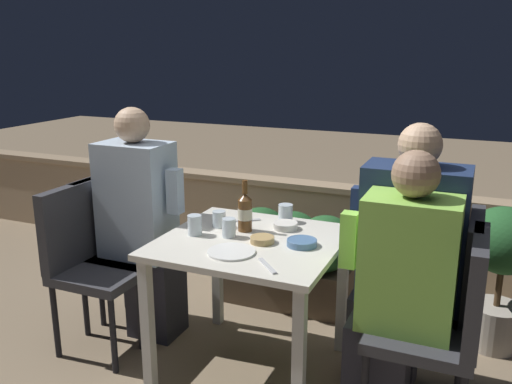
{
  "coord_description": "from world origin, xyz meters",
  "views": [
    {
      "loc": [
        0.99,
        -2.25,
        1.6
      ],
      "look_at": [
        0.0,
        0.06,
        0.92
      ],
      "focal_mm": 38.0,
      "sensor_mm": 36.0,
      "label": 1
    }
  ],
  "objects_px": {
    "potted_plant": "(502,263)",
    "person_green_blouse": "(398,292)",
    "chair_left_far": "(115,238)",
    "chair_left_near": "(88,252)",
    "person_navy_jumper": "(404,262)",
    "chair_right_near": "(447,316)",
    "chair_right_far": "(447,289)",
    "person_blue_shirt": "(143,223)",
    "beer_bottle": "(245,212)"
  },
  "relations": [
    {
      "from": "potted_plant",
      "to": "person_green_blouse",
      "type": "bearing_deg",
      "value": -116.2
    },
    {
      "from": "chair_left_far",
      "to": "person_green_blouse",
      "type": "bearing_deg",
      "value": -8.24
    },
    {
      "from": "chair_left_near",
      "to": "chair_left_far",
      "type": "xyz_separation_m",
      "value": [
        -0.01,
        0.24,
        0.0
      ]
    },
    {
      "from": "chair_left_near",
      "to": "person_navy_jumper",
      "type": "relative_size",
      "value": 0.7
    },
    {
      "from": "chair_left_near",
      "to": "chair_right_near",
      "type": "xyz_separation_m",
      "value": [
        1.82,
        0.01,
        0.0
      ]
    },
    {
      "from": "chair_right_far",
      "to": "potted_plant",
      "type": "height_order",
      "value": "chair_right_far"
    },
    {
      "from": "chair_left_near",
      "to": "chair_right_far",
      "type": "relative_size",
      "value": 1.0
    },
    {
      "from": "person_green_blouse",
      "to": "potted_plant",
      "type": "bearing_deg",
      "value": 63.8
    },
    {
      "from": "chair_right_far",
      "to": "potted_plant",
      "type": "xyz_separation_m",
      "value": [
        0.24,
        0.58,
        -0.05
      ]
    },
    {
      "from": "chair_left_near",
      "to": "person_navy_jumper",
      "type": "distance_m",
      "value": 1.63
    },
    {
      "from": "person_blue_shirt",
      "to": "chair_right_far",
      "type": "bearing_deg",
      "value": 1.04
    },
    {
      "from": "person_navy_jumper",
      "to": "beer_bottle",
      "type": "xyz_separation_m",
      "value": [
        -0.78,
        -0.05,
        0.16
      ]
    },
    {
      "from": "chair_left_near",
      "to": "person_blue_shirt",
      "type": "height_order",
      "value": "person_blue_shirt"
    },
    {
      "from": "person_green_blouse",
      "to": "potted_plant",
      "type": "xyz_separation_m",
      "value": [
        0.42,
        0.85,
        -0.12
      ]
    },
    {
      "from": "chair_left_near",
      "to": "chair_right_near",
      "type": "bearing_deg",
      "value": 0.18
    },
    {
      "from": "chair_right_far",
      "to": "potted_plant",
      "type": "distance_m",
      "value": 0.63
    },
    {
      "from": "chair_left_near",
      "to": "person_green_blouse",
      "type": "distance_m",
      "value": 1.62
    },
    {
      "from": "potted_plant",
      "to": "chair_right_near",
      "type": "bearing_deg",
      "value": -104.33
    },
    {
      "from": "beer_bottle",
      "to": "potted_plant",
      "type": "height_order",
      "value": "beer_bottle"
    },
    {
      "from": "potted_plant",
      "to": "chair_right_far",
      "type": "bearing_deg",
      "value": -112.26
    },
    {
      "from": "person_green_blouse",
      "to": "person_navy_jumper",
      "type": "bearing_deg",
      "value": 94.15
    },
    {
      "from": "person_green_blouse",
      "to": "potted_plant",
      "type": "height_order",
      "value": "person_green_blouse"
    },
    {
      "from": "person_green_blouse",
      "to": "person_navy_jumper",
      "type": "height_order",
      "value": "person_navy_jumper"
    },
    {
      "from": "chair_right_near",
      "to": "potted_plant",
      "type": "relative_size",
      "value": 1.13
    },
    {
      "from": "chair_right_far",
      "to": "person_blue_shirt",
      "type": "bearing_deg",
      "value": -178.96
    },
    {
      "from": "person_blue_shirt",
      "to": "beer_bottle",
      "type": "xyz_separation_m",
      "value": [
        0.63,
        -0.02,
        0.15
      ]
    },
    {
      "from": "chair_left_far",
      "to": "person_green_blouse",
      "type": "xyz_separation_m",
      "value": [
        1.63,
        -0.24,
        0.07
      ]
    },
    {
      "from": "person_blue_shirt",
      "to": "potted_plant",
      "type": "height_order",
      "value": "person_blue_shirt"
    },
    {
      "from": "chair_left_far",
      "to": "potted_plant",
      "type": "relative_size",
      "value": 1.13
    },
    {
      "from": "beer_bottle",
      "to": "person_blue_shirt",
      "type": "bearing_deg",
      "value": 178.25
    },
    {
      "from": "beer_bottle",
      "to": "potted_plant",
      "type": "bearing_deg",
      "value": 27.42
    },
    {
      "from": "chair_left_near",
      "to": "person_blue_shirt",
      "type": "distance_m",
      "value": 0.33
    },
    {
      "from": "person_green_blouse",
      "to": "chair_right_far",
      "type": "relative_size",
      "value": 1.36
    },
    {
      "from": "chair_right_near",
      "to": "potted_plant",
      "type": "xyz_separation_m",
      "value": [
        0.22,
        0.85,
        -0.05
      ]
    },
    {
      "from": "person_green_blouse",
      "to": "person_blue_shirt",
      "type": "bearing_deg",
      "value": 170.64
    },
    {
      "from": "person_green_blouse",
      "to": "beer_bottle",
      "type": "bearing_deg",
      "value": 164.8
    },
    {
      "from": "person_blue_shirt",
      "to": "person_green_blouse",
      "type": "height_order",
      "value": "person_blue_shirt"
    },
    {
      "from": "chair_right_near",
      "to": "beer_bottle",
      "type": "xyz_separation_m",
      "value": [
        -1.0,
        0.22,
        0.26
      ]
    },
    {
      "from": "chair_right_near",
      "to": "person_green_blouse",
      "type": "xyz_separation_m",
      "value": [
        -0.2,
        0.0,
        0.07
      ]
    },
    {
      "from": "chair_left_far",
      "to": "chair_right_far",
      "type": "xyz_separation_m",
      "value": [
        1.81,
        0.03,
        0.0
      ]
    },
    {
      "from": "person_green_blouse",
      "to": "person_navy_jumper",
      "type": "xyz_separation_m",
      "value": [
        -0.02,
        0.27,
        0.03
      ]
    },
    {
      "from": "person_navy_jumper",
      "to": "chair_left_far",
      "type": "bearing_deg",
      "value": -178.96
    },
    {
      "from": "person_navy_jumper",
      "to": "potted_plant",
      "type": "height_order",
      "value": "person_navy_jumper"
    },
    {
      "from": "person_blue_shirt",
      "to": "chair_right_far",
      "type": "relative_size",
      "value": 1.45
    },
    {
      "from": "chair_right_near",
      "to": "chair_left_far",
      "type": "bearing_deg",
      "value": 172.65
    },
    {
      "from": "chair_left_near",
      "to": "chair_right_near",
      "type": "height_order",
      "value": "same"
    },
    {
      "from": "chair_left_far",
      "to": "person_navy_jumper",
      "type": "height_order",
      "value": "person_navy_jumper"
    },
    {
      "from": "chair_right_near",
      "to": "potted_plant",
      "type": "distance_m",
      "value": 0.88
    },
    {
      "from": "chair_right_near",
      "to": "chair_left_near",
      "type": "bearing_deg",
      "value": -179.82
    },
    {
      "from": "person_blue_shirt",
      "to": "chair_right_far",
      "type": "height_order",
      "value": "person_blue_shirt"
    }
  ]
}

